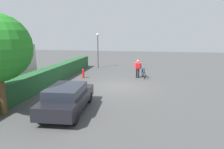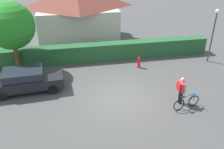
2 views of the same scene
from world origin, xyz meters
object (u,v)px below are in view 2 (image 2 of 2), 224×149
at_px(street_lamp, 214,28).
at_px(bicycle, 186,102).
at_px(fire_hydrant, 139,62).
at_px(tree_kerbside, 11,26).
at_px(parked_car_near, 27,80).
at_px(person_rider, 181,88).

bearing_deg(street_lamp, bicycle, -129.31).
height_order(bicycle, fire_hydrant, bicycle).
relative_size(bicycle, tree_kerbside, 0.34).
distance_m(parked_car_near, person_rider, 8.75).
relative_size(parked_car_near, bicycle, 2.61).
height_order(street_lamp, fire_hydrant, street_lamp).
bearing_deg(tree_kerbside, person_rider, -32.16).
bearing_deg(person_rider, parked_car_near, 160.35).
bearing_deg(parked_car_near, person_rider, -19.65).
relative_size(parked_car_near, tree_kerbside, 0.89).
height_order(parked_car_near, bicycle, parked_car_near).
relative_size(bicycle, street_lamp, 0.41).
height_order(person_rider, fire_hydrant, person_rider).
bearing_deg(fire_hydrant, tree_kerbside, 172.23).
distance_m(person_rider, tree_kerbside, 11.01).
xyz_separation_m(parked_car_near, bicycle, (8.39, -3.43, -0.35)).
bearing_deg(bicycle, fire_hydrant, 101.96).
bearing_deg(bicycle, street_lamp, 50.69).
bearing_deg(parked_car_near, tree_kerbside, 107.74).
distance_m(parked_car_near, tree_kerbside, 3.81).
xyz_separation_m(parked_car_near, street_lamp, (12.62, 1.73, 1.80)).
relative_size(person_rider, tree_kerbside, 0.34).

